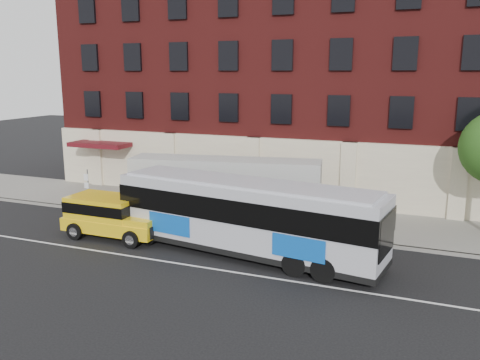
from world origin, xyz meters
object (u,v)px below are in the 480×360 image
at_px(yellow_suv, 110,214).
at_px(shipping_container, 225,190).
at_px(city_bus, 246,215).
at_px(sign_pole, 88,187).

distance_m(yellow_suv, shipping_container, 6.37).
distance_m(city_bus, yellow_suv, 7.30).
bearing_deg(yellow_suv, sign_pole, 139.32).
xyz_separation_m(sign_pole, city_bus, (11.51, -3.54, 0.44)).
bearing_deg(shipping_container, city_bus, -56.74).
xyz_separation_m(sign_pole, shipping_container, (8.47, 1.10, 0.28)).
bearing_deg(shipping_container, yellow_suv, -131.64).
height_order(sign_pole, shipping_container, shipping_container).
distance_m(city_bus, shipping_container, 5.55).
xyz_separation_m(sign_pole, yellow_suv, (4.25, -3.65, -0.26)).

